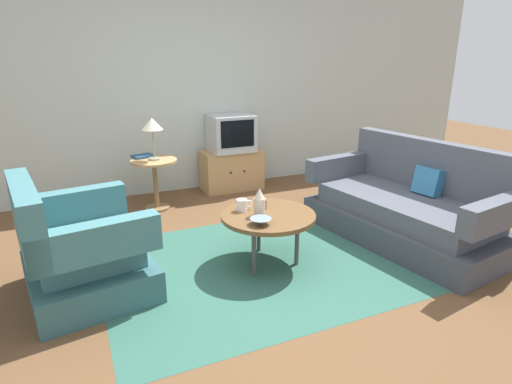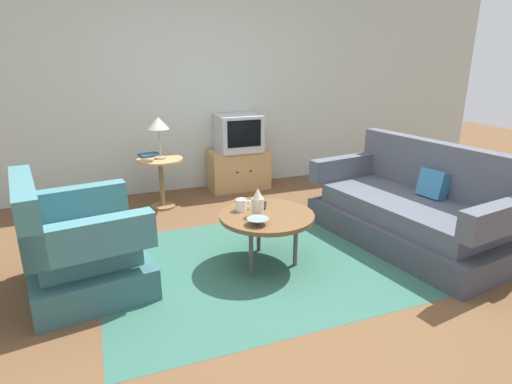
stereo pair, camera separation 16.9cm
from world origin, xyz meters
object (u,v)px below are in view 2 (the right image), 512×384
Objects in this scene: side_table at (161,172)px; book at (150,155)px; bowl at (258,221)px; tv_remote_dark at (263,206)px; armchair at (78,250)px; tv_stand at (239,170)px; mug at (241,205)px; vase at (258,203)px; coffee_table at (267,218)px; television at (238,133)px; couch at (412,211)px; table_lamp at (158,125)px.

book reaches higher than side_table.
bowl is 1.01× the size of tv_remote_dark.
armchair is 6.27× the size of bowl.
armchair is 2.69m from tv_stand.
vase is at bearing -63.00° from mug.
armchair reaches higher than side_table.
television reaches higher than coffee_table.
tv_stand is 5.42× the size of mug.
book reaches higher than tv_stand.
couch is at bearing 3.83° from bowl.
tv_remote_dark is (0.61, -1.51, -0.49)m from table_lamp.
television reaches higher than vase.
coffee_table is at bearing 49.75° from bowl.
television reaches higher than couch.
tv_remote_dark is (-1.38, 0.24, 0.16)m from couch.
mug is (0.41, -1.53, -0.45)m from table_lamp.
armchair is at bearing -134.74° from television.
mug is 1.77m from book.
bowl is (-0.61, -2.22, -0.27)m from television.
vase reaches higher than side_table.
book is at bearing -170.19° from television.
tv_remote_dark is 0.65× the size of book.
television reaches higher than bowl.
side_table is (-0.59, 1.69, 0.01)m from coffee_table.
bowl is (-1.57, -0.10, 0.17)m from couch.
vase is 1.38× the size of tv_remote_dark.
armchair is 4.58× the size of vase.
couch reaches higher than side_table.
television is at bearing -6.67° from book.
tv_remote_dark is at bearing 78.19° from coffee_table.
armchair is 1.33m from bowl.
coffee_table is 1.69× the size of table_lamp.
coffee_table is at bearing 15.26° from tv_remote_dark.
coffee_table is 5.53× the size of mug.
bowl is (-0.61, -2.22, 0.21)m from tv_stand.
side_table is 1.64m from tv_remote_dark.
mug is 0.20m from tv_remote_dark.
coffee_table is at bearing -102.54° from television.
bowl is at bearing 67.31° from armchair.
tv_stand is (0.46, 2.05, -0.15)m from coffee_table.
vase is at bearing 68.50° from bowl.
book is at bearing -170.17° from tv_stand.
book reaches higher than mug.
couch is at bearing -65.53° from television.
coffee_table is 0.18m from tv_remote_dark.
vase is (-0.54, -2.05, -0.18)m from television.
side_table is at bearing 109.22° from coffee_table.
vase is at bearing -104.69° from tv_stand.
bowl is at bearing -91.94° from book.
vase is 1.65× the size of mug.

